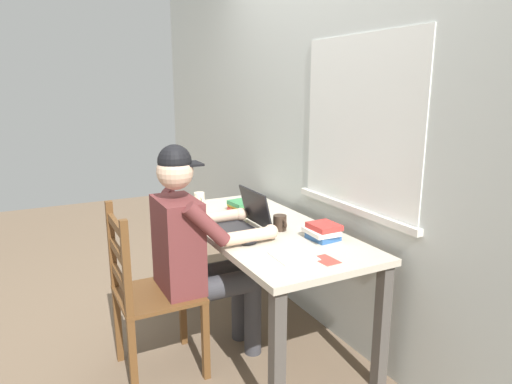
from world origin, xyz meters
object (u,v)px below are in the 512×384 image
object	(u,v)px
laptop	(243,221)
landscape_photo_print	(326,260)
book_stack_main	(241,206)
coffee_mug_dark	(280,223)
book_stack_side	(323,231)
computer_mouse	(249,242)
wooden_chair	(148,294)
desk	(262,241)
coffee_mug_white	(200,200)
seated_person	(197,246)

from	to	relation	value
laptop	landscape_photo_print	world-z (taller)	laptop
book_stack_main	coffee_mug_dark	bearing A→B (deg)	3.74
coffee_mug_dark	book_stack_side	distance (m)	0.27
computer_mouse	book_stack_main	bearing A→B (deg)	158.58
wooden_chair	laptop	distance (m)	0.66
coffee_mug_dark	book_stack_side	world-z (taller)	coffee_mug_dark
laptop	book_stack_main	distance (m)	0.40
wooden_chair	desk	bearing A→B (deg)	93.98
desk	laptop	world-z (taller)	laptop
coffee_mug_white	coffee_mug_dark	xyz separation A→B (m)	(0.70, 0.23, -0.01)
computer_mouse	book_stack_side	bearing A→B (deg)	75.23
wooden_chair	coffee_mug_dark	distance (m)	0.83
wooden_chair	coffee_mug_white	xyz separation A→B (m)	(-0.65, 0.54, 0.31)
wooden_chair	computer_mouse	xyz separation A→B (m)	(0.20, 0.50, 0.27)
laptop	coffee_mug_dark	distance (m)	0.22
seated_person	wooden_chair	distance (m)	0.36
desk	wooden_chair	xyz separation A→B (m)	(0.05, -0.71, -0.16)
wooden_chair	book_stack_main	size ratio (longest dim) A/B	4.85
desk	laptop	bearing A→B (deg)	-88.02
laptop	book_stack_main	xyz separation A→B (m)	(-0.36, 0.16, -0.02)
wooden_chair	book_stack_side	xyz separation A→B (m)	(0.30, 0.90, 0.30)
seated_person	book_stack_main	xyz separation A→B (m)	(-0.41, 0.46, 0.07)
wooden_chair	coffee_mug_white	distance (m)	0.90
desk	coffee_mug_dark	size ratio (longest dim) A/B	13.22
wooden_chair	computer_mouse	distance (m)	0.60
laptop	coffee_mug_dark	bearing A→B (deg)	61.70
wooden_chair	book_stack_main	world-z (taller)	wooden_chair
wooden_chair	landscape_photo_print	size ratio (longest dim) A/B	7.22
coffee_mug_dark	book_stack_main	size ratio (longest dim) A/B	0.60
seated_person	desk	bearing A→B (deg)	96.55
desk	book_stack_main	xyz separation A→B (m)	(-0.36, 0.03, 0.13)
wooden_chair	book_stack_side	world-z (taller)	wooden_chair
coffee_mug_dark	landscape_photo_print	size ratio (longest dim) A/B	0.89
coffee_mug_dark	wooden_chair	bearing A→B (deg)	-94.25
laptop	computer_mouse	world-z (taller)	laptop
seated_person	computer_mouse	bearing A→B (deg)	48.47
wooden_chair	book_stack_side	bearing A→B (deg)	71.49
coffee_mug_dark	book_stack_side	size ratio (longest dim) A/B	0.63
wooden_chair	laptop	bearing A→B (deg)	94.43
desk	book_stack_side	xyz separation A→B (m)	(0.35, 0.19, 0.13)
coffee_mug_white	landscape_photo_print	size ratio (longest dim) A/B	0.85
desk	book_stack_side	world-z (taller)	book_stack_side
landscape_photo_print	book_stack_main	bearing A→B (deg)	177.26
book_stack_main	desk	bearing A→B (deg)	-4.54
laptop	book_stack_side	distance (m)	0.47
desk	seated_person	size ratio (longest dim) A/B	1.23
book_stack_main	landscape_photo_print	world-z (taller)	book_stack_main
computer_mouse	landscape_photo_print	size ratio (longest dim) A/B	0.77
desk	landscape_photo_print	bearing A→B (deg)	2.22
desk	computer_mouse	size ratio (longest dim) A/B	15.33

